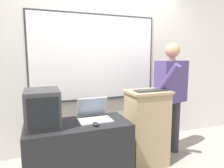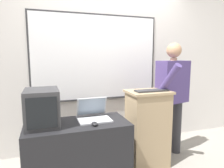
{
  "view_description": "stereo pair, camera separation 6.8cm",
  "coord_description": "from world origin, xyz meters",
  "px_view_note": "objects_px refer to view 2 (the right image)",
  "views": [
    {
      "loc": [
        -1.05,
        -1.69,
        1.44
      ],
      "look_at": [
        -0.23,
        0.48,
        1.12
      ],
      "focal_mm": 32.0,
      "sensor_mm": 36.0,
      "label": 1
    },
    {
      "loc": [
        -0.98,
        -1.71,
        1.44
      ],
      "look_at": [
        -0.23,
        0.48,
        1.12
      ],
      "focal_mm": 32.0,
      "sensor_mm": 36.0,
      "label": 2
    }
  ],
  "objects_px": {
    "person_presenter": "(173,91)",
    "wireless_keyboard": "(152,91)",
    "crt_monitor": "(42,108)",
    "lectern_podium": "(147,128)",
    "side_desk": "(78,156)",
    "laptop": "(93,113)",
    "computer_mouse_by_laptop": "(95,124)"
  },
  "relations": [
    {
      "from": "laptop",
      "to": "computer_mouse_by_laptop",
      "type": "xyz_separation_m",
      "value": [
        -0.04,
        -0.21,
        -0.05
      ]
    },
    {
      "from": "computer_mouse_by_laptop",
      "to": "crt_monitor",
      "type": "relative_size",
      "value": 0.24
    },
    {
      "from": "side_desk",
      "to": "computer_mouse_by_laptop",
      "type": "height_order",
      "value": "computer_mouse_by_laptop"
    },
    {
      "from": "person_presenter",
      "to": "wireless_keyboard",
      "type": "bearing_deg",
      "value": -170.8
    },
    {
      "from": "lectern_podium",
      "to": "crt_monitor",
      "type": "bearing_deg",
      "value": -172.89
    },
    {
      "from": "person_presenter",
      "to": "wireless_keyboard",
      "type": "relative_size",
      "value": 3.8
    },
    {
      "from": "lectern_podium",
      "to": "wireless_keyboard",
      "type": "relative_size",
      "value": 2.34
    },
    {
      "from": "lectern_podium",
      "to": "side_desk",
      "type": "distance_m",
      "value": 0.97
    },
    {
      "from": "laptop",
      "to": "computer_mouse_by_laptop",
      "type": "relative_size",
      "value": 3.47
    },
    {
      "from": "wireless_keyboard",
      "to": "crt_monitor",
      "type": "xyz_separation_m",
      "value": [
        -1.3,
        -0.11,
        -0.08
      ]
    },
    {
      "from": "wireless_keyboard",
      "to": "laptop",
      "type": "bearing_deg",
      "value": -174.99
    },
    {
      "from": "person_presenter",
      "to": "computer_mouse_by_laptop",
      "type": "height_order",
      "value": "person_presenter"
    },
    {
      "from": "lectern_podium",
      "to": "person_presenter",
      "type": "bearing_deg",
      "value": 15.75
    },
    {
      "from": "person_presenter",
      "to": "laptop",
      "type": "xyz_separation_m",
      "value": [
        -1.21,
        -0.25,
        -0.13
      ]
    },
    {
      "from": "person_presenter",
      "to": "laptop",
      "type": "relative_size",
      "value": 4.68
    },
    {
      "from": "side_desk",
      "to": "laptop",
      "type": "relative_size",
      "value": 3.09
    },
    {
      "from": "wireless_keyboard",
      "to": "lectern_podium",
      "type": "bearing_deg",
      "value": 108.45
    },
    {
      "from": "lectern_podium",
      "to": "wireless_keyboard",
      "type": "height_order",
      "value": "wireless_keyboard"
    },
    {
      "from": "lectern_podium",
      "to": "wireless_keyboard",
      "type": "xyz_separation_m",
      "value": [
        0.02,
        -0.05,
        0.51
      ]
    },
    {
      "from": "side_desk",
      "to": "computer_mouse_by_laptop",
      "type": "relative_size",
      "value": 10.75
    },
    {
      "from": "crt_monitor",
      "to": "side_desk",
      "type": "bearing_deg",
      "value": -5.52
    },
    {
      "from": "side_desk",
      "to": "laptop",
      "type": "distance_m",
      "value": 0.48
    },
    {
      "from": "lectern_podium",
      "to": "computer_mouse_by_laptop",
      "type": "xyz_separation_m",
      "value": [
        -0.79,
        -0.33,
        0.26
      ]
    },
    {
      "from": "side_desk",
      "to": "wireless_keyboard",
      "type": "relative_size",
      "value": 2.51
    },
    {
      "from": "person_presenter",
      "to": "wireless_keyboard",
      "type": "distance_m",
      "value": 0.48
    },
    {
      "from": "side_desk",
      "to": "lectern_podium",
      "type": "bearing_deg",
      "value": 11.61
    },
    {
      "from": "laptop",
      "to": "side_desk",
      "type": "bearing_deg",
      "value": -158.31
    },
    {
      "from": "lectern_podium",
      "to": "person_presenter",
      "type": "xyz_separation_m",
      "value": [
        0.46,
        0.13,
        0.44
      ]
    },
    {
      "from": "person_presenter",
      "to": "crt_monitor",
      "type": "relative_size",
      "value": 3.89
    },
    {
      "from": "lectern_podium",
      "to": "laptop",
      "type": "xyz_separation_m",
      "value": [
        -0.75,
        -0.12,
        0.31
      ]
    },
    {
      "from": "lectern_podium",
      "to": "computer_mouse_by_laptop",
      "type": "height_order",
      "value": "lectern_podium"
    },
    {
      "from": "person_presenter",
      "to": "crt_monitor",
      "type": "height_order",
      "value": "person_presenter"
    }
  ]
}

